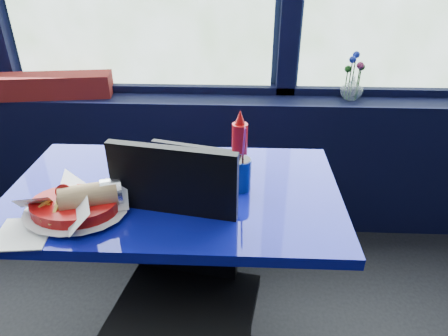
% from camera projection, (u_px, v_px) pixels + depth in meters
% --- Properties ---
extents(window_sill, '(5.00, 0.26, 0.80)m').
position_uv_depth(window_sill, '(150.00, 160.00, 2.39)').
color(window_sill, black).
rests_on(window_sill, ground).
extents(near_table, '(1.20, 0.70, 0.75)m').
position_uv_depth(near_table, '(177.00, 229.00, 1.54)').
color(near_table, black).
rests_on(near_table, ground).
extents(chair_near_front, '(0.52, 0.52, 0.99)m').
position_uv_depth(chair_near_front, '(179.00, 278.00, 1.31)').
color(chair_near_front, black).
rests_on(chair_near_front, ground).
extents(chair_near_back, '(0.45, 0.45, 0.82)m').
position_uv_depth(chair_near_back, '(191.00, 202.00, 1.88)').
color(chair_near_back, black).
rests_on(chair_near_back, ground).
extents(planter_box, '(0.62, 0.24, 0.12)m').
position_uv_depth(planter_box, '(54.00, 85.00, 2.16)').
color(planter_box, maroon).
rests_on(planter_box, window_sill).
extents(flower_vase, '(0.14, 0.15, 0.25)m').
position_uv_depth(flower_vase, '(352.00, 85.00, 2.11)').
color(flower_vase, silver).
rests_on(flower_vase, window_sill).
extents(food_basket, '(0.32, 0.31, 0.11)m').
position_uv_depth(food_basket, '(76.00, 204.00, 1.30)').
color(food_basket, '#B30C0B').
rests_on(food_basket, near_table).
extents(ketchup_bottle, '(0.06, 0.06, 0.23)m').
position_uv_depth(ketchup_bottle, '(240.00, 141.00, 1.57)').
color(ketchup_bottle, '#B30C0B').
rests_on(ketchup_bottle, near_table).
extents(soda_cup, '(0.08, 0.08, 0.26)m').
position_uv_depth(soda_cup, '(241.00, 173.00, 1.43)').
color(soda_cup, navy).
rests_on(soda_cup, near_table).
extents(napkin, '(0.18, 0.18, 0.00)m').
position_uv_depth(napkin, '(23.00, 234.00, 1.22)').
color(napkin, white).
rests_on(napkin, near_table).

